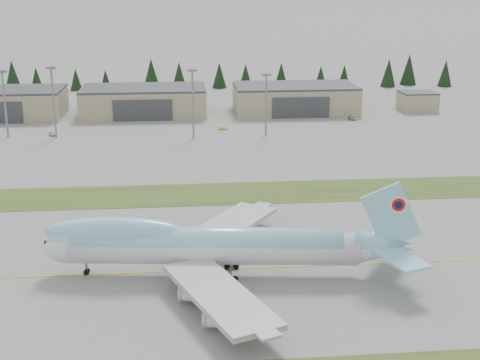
{
  "coord_description": "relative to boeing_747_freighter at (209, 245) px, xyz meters",
  "views": [
    {
      "loc": [
        -1.78,
        -112.24,
        50.85
      ],
      "look_at": [
        11.6,
        29.9,
        8.0
      ],
      "focal_mm": 50.0,
      "sensor_mm": 36.0,
      "label": 1
    }
  ],
  "objects": [
    {
      "name": "service_vehicle_a",
      "position": [
        -47.87,
        117.11,
        -5.87
      ],
      "size": [
        2.93,
        4.15,
        1.31
      ],
      "primitive_type": "imported",
      "rotation": [
        0.0,
        0.0,
        0.4
      ],
      "color": "#B8B8BA",
      "rests_on": "ground"
    },
    {
      "name": "boeing_747_freighter",
      "position": [
        0.0,
        0.0,
        0.0
      ],
      "size": [
        67.8,
        58.03,
        17.81
      ],
      "rotation": [
        0.0,
        0.0,
        -0.11
      ],
      "color": "silver",
      "rests_on": "ground"
    },
    {
      "name": "hangar_center",
      "position": [
        -18.07,
        152.2,
        -0.48
      ],
      "size": [
        48.0,
        26.6,
        10.8
      ],
      "color": "gray",
      "rests_on": "ground"
    },
    {
      "name": "hangar_right",
      "position": [
        41.93,
        152.2,
        -0.48
      ],
      "size": [
        48.0,
        26.6,
        10.8
      ],
      "color": "gray",
      "rests_on": "ground"
    },
    {
      "name": "hangar_left",
      "position": [
        -73.07,
        152.2,
        -0.48
      ],
      "size": [
        48.0,
        26.6,
        10.8
      ],
      "color": "gray",
      "rests_on": "ground"
    },
    {
      "name": "floodlight_masts",
      "position": [
        -21.32,
        112.62,
        9.91
      ],
      "size": [
        90.1,
        9.35,
        23.79
      ],
      "color": "slate",
      "rests_on": "ground"
    },
    {
      "name": "conifer_belt",
      "position": [
        -5.19,
        212.99,
        0.91
      ],
      "size": [
        268.46,
        16.17,
        15.74
      ],
      "color": "black",
      "rests_on": "ground"
    },
    {
      "name": "control_shed",
      "position": [
        91.93,
        150.3,
        -2.07
      ],
      "size": [
        14.0,
        12.0,
        7.6
      ],
      "color": "gray",
      "rests_on": "ground"
    },
    {
      "name": "service_vehicle_c",
      "position": [
        60.73,
        134.46,
        -5.87
      ],
      "size": [
        2.19,
        4.86,
        1.38
      ],
      "primitive_type": "imported",
      "rotation": [
        0.0,
        0.0,
        0.06
      ],
      "color": "#9C9BA0",
      "rests_on": "ground"
    },
    {
      "name": "ground",
      "position": [
        -3.07,
        2.3,
        -5.87
      ],
      "size": [
        7000.0,
        7000.0,
        0.0
      ],
      "primitive_type": "plane",
      "color": "slate",
      "rests_on": "ground"
    },
    {
      "name": "service_vehicle_b",
      "position": [
        10.85,
        121.0,
        -5.87
      ],
      "size": [
        3.67,
        2.09,
        1.15
      ],
      "primitive_type": "imported",
      "rotation": [
        0.0,
        0.0,
        1.3
      ],
      "color": "yellow",
      "rests_on": "ground"
    },
    {
      "name": "grass_strip_far",
      "position": [
        -3.07,
        47.3,
        -5.87
      ],
      "size": [
        400.0,
        18.0,
        0.08
      ],
      "primitive_type": "cube",
      "color": "#32491A",
      "rests_on": "ground"
    },
    {
      "name": "taxiway_line_main",
      "position": [
        -3.07,
        2.3,
        -5.87
      ],
      "size": [
        400.0,
        0.4,
        0.02
      ],
      "primitive_type": "cube",
      "color": "gold",
      "rests_on": "ground"
    }
  ]
}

